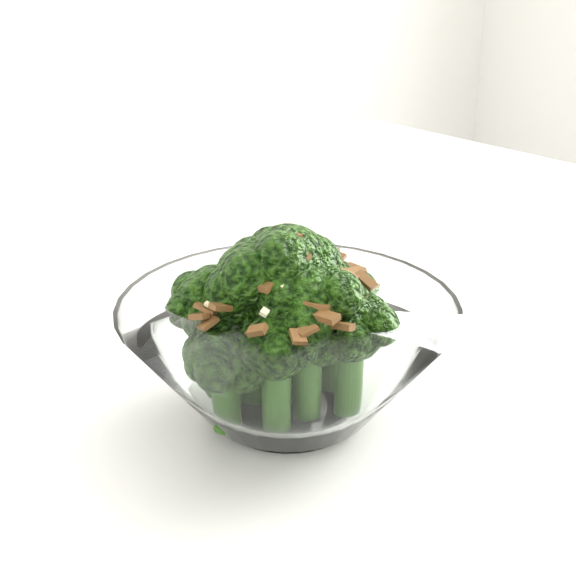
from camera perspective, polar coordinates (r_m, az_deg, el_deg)
table at (r=0.65m, az=-3.42°, el=-9.27°), size 1.36×1.08×0.75m
broccoli_dish at (r=0.52m, az=-0.07°, el=-3.57°), size 0.20×0.20×0.12m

